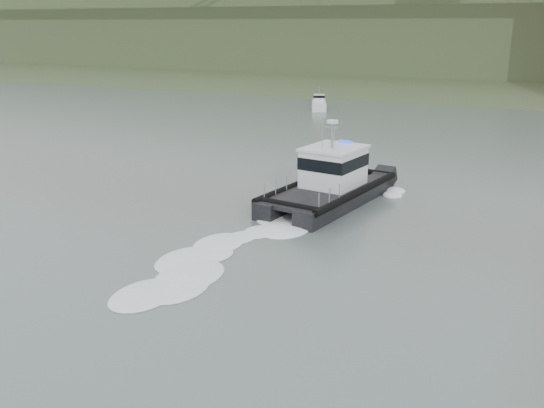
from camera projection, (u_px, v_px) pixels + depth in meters
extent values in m
plane|color=slate|center=(196.00, 283.00, 28.84)|extent=(400.00, 400.00, 0.00)
cube|color=#3C512E|center=(473.00, 93.00, 108.41)|extent=(500.00, 44.72, 16.25)
cube|color=#3C512E|center=(494.00, 52.00, 130.91)|extent=(500.00, 70.00, 18.00)
cube|color=#3C512E|center=(507.00, 27.00, 151.10)|extent=(500.00, 60.00, 16.00)
cube|color=black|center=(310.00, 193.00, 42.40)|extent=(3.17, 12.21, 1.32)
cube|color=black|center=(348.00, 200.00, 40.81)|extent=(3.17, 12.21, 1.32)
cube|color=black|center=(325.00, 191.00, 41.02)|extent=(5.88, 11.01, 0.28)
cube|color=white|center=(334.00, 167.00, 41.50)|extent=(3.85, 4.41, 2.54)
cube|color=black|center=(334.00, 161.00, 41.36)|extent=(3.92, 4.48, 0.83)
cube|color=white|center=(334.00, 148.00, 41.11)|extent=(4.10, 4.66, 0.18)
cylinder|color=gray|center=(332.00, 136.00, 40.58)|extent=(0.18, 0.18, 1.99)
cylinder|color=white|center=(333.00, 122.00, 40.32)|extent=(0.77, 0.77, 0.20)
cube|color=silver|center=(319.00, 106.00, 86.94)|extent=(4.07, 6.22, 1.18)
cube|color=silver|center=(319.00, 99.00, 87.13)|extent=(2.36, 2.79, 1.18)
cube|color=black|center=(319.00, 96.00, 87.02)|extent=(2.42, 2.85, 0.34)
cylinder|color=gray|center=(319.00, 91.00, 86.35)|extent=(0.08, 0.08, 1.18)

